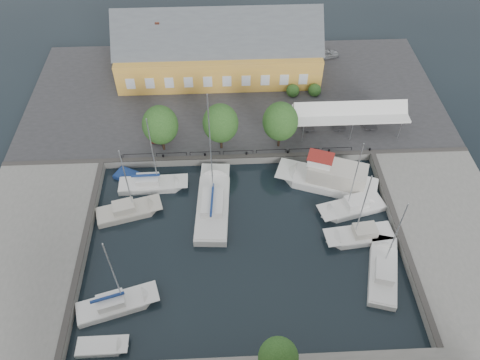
# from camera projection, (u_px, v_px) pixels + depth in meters

# --- Properties ---
(ground) EXTENTS (140.00, 140.00, 0.00)m
(ground) POSITION_uv_depth(u_px,v_px,m) (243.00, 231.00, 49.88)
(ground) COLOR black
(ground) RESTS_ON ground
(north_quay) EXTENTS (56.00, 26.00, 1.00)m
(north_quay) POSITION_uv_depth(u_px,v_px,m) (234.00, 96.00, 65.18)
(north_quay) COLOR #2D2D30
(north_quay) RESTS_ON ground
(west_quay) EXTENTS (12.00, 24.00, 1.00)m
(west_quay) POSITION_uv_depth(u_px,v_px,m) (28.00, 251.00, 47.46)
(west_quay) COLOR slate
(west_quay) RESTS_ON ground
(east_quay) EXTENTS (12.00, 24.00, 1.00)m
(east_quay) POSITION_uv_depth(u_px,v_px,m) (453.00, 235.00, 48.84)
(east_quay) COLOR slate
(east_quay) RESTS_ON ground
(quay_edge_fittings) EXTENTS (56.00, 24.72, 0.40)m
(quay_edge_fittings) POSITION_uv_depth(u_px,v_px,m) (241.00, 191.00, 52.34)
(quay_edge_fittings) COLOR #383533
(quay_edge_fittings) RESTS_ON north_quay
(warehouse) EXTENTS (28.56, 14.00, 9.55)m
(warehouse) POSITION_uv_depth(u_px,v_px,m) (214.00, 51.00, 65.87)
(warehouse) COLOR gold
(warehouse) RESTS_ON north_quay
(tent_canopy) EXTENTS (14.00, 4.00, 2.83)m
(tent_canopy) POSITION_uv_depth(u_px,v_px,m) (350.00, 114.00, 57.50)
(tent_canopy) COLOR white
(tent_canopy) RESTS_ON north_quay
(quay_trees) EXTENTS (18.20, 4.20, 6.30)m
(quay_trees) POSITION_uv_depth(u_px,v_px,m) (221.00, 123.00, 54.42)
(quay_trees) COLOR black
(quay_trees) RESTS_ON north_quay
(car_silver) EXTENTS (4.25, 2.68, 1.35)m
(car_silver) POSITION_uv_depth(u_px,v_px,m) (326.00, 54.00, 70.32)
(car_silver) COLOR #979A9E
(car_silver) RESTS_ON north_quay
(car_red) EXTENTS (2.31, 4.89, 1.55)m
(car_red) POSITION_uv_depth(u_px,v_px,m) (161.00, 128.00, 58.53)
(car_red) COLOR #5B1D15
(car_red) RESTS_ON north_quay
(center_sailboat) EXTENTS (4.09, 11.61, 15.26)m
(center_sailboat) POSITION_uv_depth(u_px,v_px,m) (213.00, 206.00, 51.77)
(center_sailboat) COLOR white
(center_sailboat) RESTS_ON ground
(trawler) EXTENTS (12.01, 7.24, 5.00)m
(trawler) POSITION_uv_depth(u_px,v_px,m) (331.00, 179.00, 53.62)
(trawler) COLOR white
(trawler) RESTS_ON ground
(east_boat_a) EXTENTS (7.80, 4.29, 10.75)m
(east_boat_a) POSITION_uv_depth(u_px,v_px,m) (353.00, 208.00, 51.68)
(east_boat_a) COLOR white
(east_boat_a) RESTS_ON ground
(east_boat_b) EXTENTS (7.55, 3.16, 10.18)m
(east_boat_b) POSITION_uv_depth(u_px,v_px,m) (361.00, 236.00, 49.05)
(east_boat_b) COLOR white
(east_boat_b) RESTS_ON ground
(east_boat_c) EXTENTS (4.68, 8.50, 10.55)m
(east_boat_c) POSITION_uv_depth(u_px,v_px,m) (383.00, 273.00, 46.00)
(east_boat_c) COLOR white
(east_boat_c) RESTS_ON ground
(west_boat_a) EXTENTS (8.10, 2.48, 10.70)m
(west_boat_a) POSITION_uv_depth(u_px,v_px,m) (152.00, 185.00, 53.99)
(west_boat_a) COLOR white
(west_boat_a) RESTS_ON ground
(west_boat_b) EXTENTS (7.43, 4.16, 9.92)m
(west_boat_b) POSITION_uv_depth(u_px,v_px,m) (128.00, 212.00, 51.30)
(west_boat_b) COLOR beige
(west_boat_b) RESTS_ON ground
(west_boat_d) EXTENTS (7.90, 4.32, 10.37)m
(west_boat_d) POSITION_uv_depth(u_px,v_px,m) (116.00, 305.00, 43.65)
(west_boat_d) COLOR white
(west_boat_d) RESTS_ON ground
(launch_sw) EXTENTS (4.63, 1.78, 0.98)m
(launch_sw) POSITION_uv_depth(u_px,v_px,m) (102.00, 347.00, 41.09)
(launch_sw) COLOR white
(launch_sw) RESTS_ON ground
(launch_nw) EXTENTS (4.96, 3.80, 0.88)m
(launch_nw) POSITION_uv_depth(u_px,v_px,m) (133.00, 178.00, 54.96)
(launch_nw) COLOR navy
(launch_nw) RESTS_ON ground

